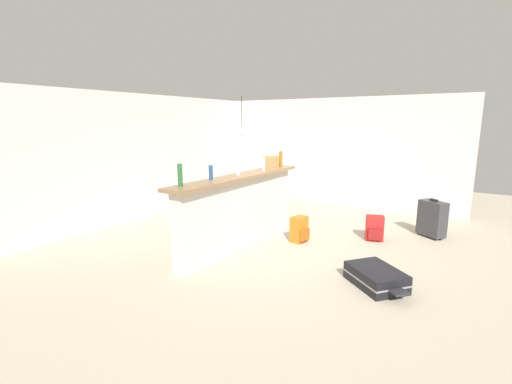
# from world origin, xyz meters

# --- Properties ---
(ground_plane) EXTENTS (13.00, 13.00, 0.05)m
(ground_plane) POSITION_xyz_m (0.00, 0.00, -0.03)
(ground_plane) COLOR beige
(wall_back) EXTENTS (6.60, 0.10, 2.50)m
(wall_back) POSITION_xyz_m (0.00, 3.05, 1.25)
(wall_back) COLOR silver
(wall_back) RESTS_ON ground_plane
(wall_right) EXTENTS (0.10, 6.00, 2.50)m
(wall_right) POSITION_xyz_m (3.05, 0.30, 1.25)
(wall_right) COLOR silver
(wall_right) RESTS_ON ground_plane
(partition_half_wall) EXTENTS (2.80, 0.20, 1.09)m
(partition_half_wall) POSITION_xyz_m (-0.63, 0.33, 0.55)
(partition_half_wall) COLOR silver
(partition_half_wall) RESTS_ON ground_plane
(bar_countertop) EXTENTS (2.96, 0.40, 0.05)m
(bar_countertop) POSITION_xyz_m (-0.63, 0.33, 1.12)
(bar_countertop) COLOR #93704C
(bar_countertop) RESTS_ON partition_half_wall
(bottle_green) EXTENTS (0.06, 0.06, 0.29)m
(bottle_green) POSITION_xyz_m (-1.84, 0.40, 1.29)
(bottle_green) COLOR #2D6B38
(bottle_green) RESTS_ON bar_countertop
(bottle_blue) EXTENTS (0.06, 0.06, 0.21)m
(bottle_blue) POSITION_xyz_m (-1.23, 0.41, 1.25)
(bottle_blue) COLOR #284C89
(bottle_blue) RESTS_ON bar_countertop
(bottle_clear) EXTENTS (0.06, 0.06, 0.26)m
(bottle_clear) POSITION_xyz_m (-0.64, 0.36, 1.27)
(bottle_clear) COLOR silver
(bottle_clear) RESTS_ON bar_countertop
(bottle_white) EXTENTS (0.06, 0.06, 0.21)m
(bottle_white) POSITION_xyz_m (0.03, 0.31, 1.25)
(bottle_white) COLOR silver
(bottle_white) RESTS_ON bar_countertop
(bottle_amber) EXTENTS (0.06, 0.06, 0.29)m
(bottle_amber) POSITION_xyz_m (0.60, 0.29, 1.29)
(bottle_amber) COLOR #9E661E
(bottle_amber) RESTS_ON bar_countertop
(grocery_bag) EXTENTS (0.26, 0.18, 0.22)m
(grocery_bag) POSITION_xyz_m (0.34, 0.35, 1.25)
(grocery_bag) COLOR tan
(grocery_bag) RESTS_ON bar_countertop
(dining_table) EXTENTS (1.10, 0.80, 0.74)m
(dining_table) POSITION_xyz_m (1.37, 1.69, 0.65)
(dining_table) COLOR #332319
(dining_table) RESTS_ON ground_plane
(dining_chair_near_partition) EXTENTS (0.41, 0.41, 0.93)m
(dining_chair_near_partition) POSITION_xyz_m (1.28, 1.15, 0.52)
(dining_chair_near_partition) COLOR #4C331E
(dining_chair_near_partition) RESTS_ON ground_plane
(pendant_lamp) EXTENTS (0.34, 0.34, 0.85)m
(pendant_lamp) POSITION_xyz_m (1.39, 1.71, 1.76)
(pendant_lamp) COLOR black
(suitcase_flat_black) EXTENTS (0.82, 0.85, 0.22)m
(suitcase_flat_black) POSITION_xyz_m (-0.92, -1.89, 0.11)
(suitcase_flat_black) COLOR black
(suitcase_flat_black) RESTS_ON ground_plane
(suitcase_upright_charcoal) EXTENTS (0.44, 0.50, 0.67)m
(suitcase_upright_charcoal) POSITION_xyz_m (1.51, -2.18, 0.33)
(suitcase_upright_charcoal) COLOR #38383D
(suitcase_upright_charcoal) RESTS_ON ground_plane
(backpack_red) EXTENTS (0.31, 0.33, 0.42)m
(backpack_red) POSITION_xyz_m (0.79, -1.41, 0.20)
(backpack_red) COLOR red
(backpack_red) RESTS_ON ground_plane
(backpack_orange) EXTENTS (0.31, 0.28, 0.42)m
(backpack_orange) POSITION_xyz_m (0.05, -0.38, 0.20)
(backpack_orange) COLOR orange
(backpack_orange) RESTS_ON ground_plane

